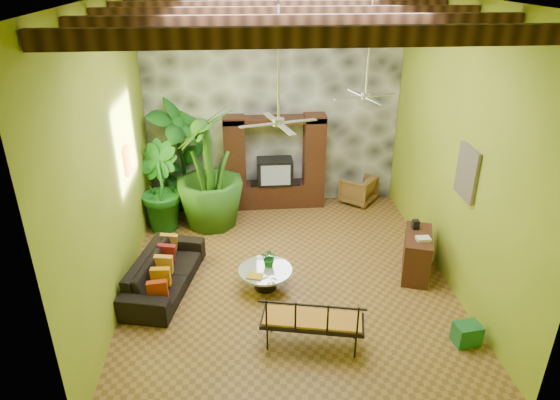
{
  "coord_description": "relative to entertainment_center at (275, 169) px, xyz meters",
  "views": [
    {
      "loc": [
        -0.84,
        -8.05,
        5.49
      ],
      "look_at": [
        -0.13,
        0.2,
        1.54
      ],
      "focal_mm": 32.0,
      "sensor_mm": 36.0,
      "label": 1
    }
  ],
  "objects": [
    {
      "name": "ceiling_fan_front",
      "position": [
        -0.2,
        -3.54,
        2.44
      ],
      "size": [
        1.28,
        1.28,
        1.86
      ],
      "color": "silver",
      "rests_on": "ceiling"
    },
    {
      "name": "wall_art_painting",
      "position": [
        2.96,
        -3.74,
        1.33
      ],
      "size": [
        0.06,
        0.7,
        0.9
      ],
      "primitive_type": "cube",
      "color": "#235181",
      "rests_on": "right_wall"
    },
    {
      "name": "back_wall",
      "position": [
        0.0,
        0.36,
        1.53
      ],
      "size": [
        6.0,
        0.02,
        5.0
      ],
      "primitive_type": "cube",
      "color": "olive",
      "rests_on": "ground"
    },
    {
      "name": "coffee_table",
      "position": [
        -0.45,
        -3.48,
        -0.71
      ],
      "size": [
        0.99,
        0.99,
        0.4
      ],
      "rotation": [
        0.0,
        0.0,
        -0.24
      ],
      "color": "black",
      "rests_on": "ground"
    },
    {
      "name": "tall_plant_c",
      "position": [
        -1.53,
        -0.88,
        0.41
      ],
      "size": [
        1.78,
        1.78,
        2.74
      ],
      "primitive_type": "imported",
      "rotation": [
        0.0,
        0.0,
        4.54
      ],
      "color": "#285B18",
      "rests_on": "ground"
    },
    {
      "name": "right_wall",
      "position": [
        3.0,
        -3.14,
        1.53
      ],
      "size": [
        0.02,
        7.0,
        5.0
      ],
      "primitive_type": "cube",
      "color": "olive",
      "rests_on": "ground"
    },
    {
      "name": "left_wall",
      "position": [
        -3.0,
        -3.14,
        1.53
      ],
      "size": [
        0.02,
        7.0,
        5.0
      ],
      "primitive_type": "cube",
      "color": "olive",
      "rests_on": "ground"
    },
    {
      "name": "wicker_armchair",
      "position": [
        2.09,
        -0.0,
        -0.62
      ],
      "size": [
        1.06,
        1.06,
        0.7
      ],
      "primitive_type": "imported",
      "rotation": [
        0.0,
        0.0,
        4.01
      ],
      "color": "brown",
      "rests_on": "ground"
    },
    {
      "name": "wall_art_mask",
      "position": [
        -2.96,
        -2.14,
        1.13
      ],
      "size": [
        0.06,
        0.32,
        0.55
      ],
      "primitive_type": "cube",
      "color": "#C29516",
      "rests_on": "left_wall"
    },
    {
      "name": "centerpiece_plant",
      "position": [
        -0.36,
        -3.37,
        -0.39
      ],
      "size": [
        0.37,
        0.34,
        0.35
      ],
      "primitive_type": "imported",
      "rotation": [
        0.0,
        0.0,
        -0.27
      ],
      "color": "#1B6923",
      "rests_on": "coffee_table"
    },
    {
      "name": "ground",
      "position": [
        0.0,
        -3.14,
        -0.97
      ],
      "size": [
        7.0,
        7.0,
        0.0
      ],
      "primitive_type": "plane",
      "color": "brown",
      "rests_on": "ground"
    },
    {
      "name": "green_bin",
      "position": [
        2.65,
        -5.25,
        -0.79
      ],
      "size": [
        0.43,
        0.34,
        0.35
      ],
      "primitive_type": "cube",
      "rotation": [
        0.0,
        0.0,
        0.11
      ],
      "color": "#207A32",
      "rests_on": "ground"
    },
    {
      "name": "ceiling_fan_back",
      "position": [
        1.6,
        -1.94,
        2.44
      ],
      "size": [
        1.28,
        1.28,
        1.86
      ],
      "color": "silver",
      "rests_on": "ceiling"
    },
    {
      "name": "sofa",
      "position": [
        -2.3,
        -3.31,
        -0.63
      ],
      "size": [
        1.39,
        2.43,
        0.67
      ],
      "primitive_type": "imported",
      "rotation": [
        0.0,
        0.0,
        1.34
      ],
      "color": "black",
      "rests_on": "ground"
    },
    {
      "name": "yellow_tray",
      "position": [
        -0.65,
        -3.71,
        -0.55
      ],
      "size": [
        0.32,
        0.27,
        0.03
      ],
      "primitive_type": "cube",
      "rotation": [
        0.0,
        0.0,
        -0.27
      ],
      "color": "yellow",
      "rests_on": "coffee_table"
    },
    {
      "name": "iron_bench",
      "position": [
        0.2,
        -5.15,
        -0.43
      ],
      "size": [
        1.67,
        0.91,
        0.57
      ],
      "rotation": [
        0.0,
        0.0,
        -0.22
      ],
      "color": "black",
      "rests_on": "ground"
    },
    {
      "name": "ceiling_beams",
      "position": [
        0.0,
        -3.14,
        3.81
      ],
      "size": [
        5.95,
        5.36,
        0.22
      ],
      "color": "#3E2113",
      "rests_on": "ceiling"
    },
    {
      "name": "entertainment_center",
      "position": [
        0.0,
        0.0,
        0.0
      ],
      "size": [
        2.4,
        0.55,
        2.3
      ],
      "color": "black",
      "rests_on": "ground"
    },
    {
      "name": "tall_plant_a",
      "position": [
        -2.21,
        -0.0,
        0.44
      ],
      "size": [
        1.78,
        1.72,
        2.82
      ],
      "primitive_type": "imported",
      "rotation": [
        0.0,
        0.0,
        0.69
      ],
      "color": "#175818",
      "rests_on": "ground"
    },
    {
      "name": "tall_plant_b",
      "position": [
        -2.65,
        -0.91,
        0.03
      ],
      "size": [
        1.31,
        1.39,
        1.99
      ],
      "primitive_type": "imported",
      "rotation": [
        0.0,
        0.0,
        2.1
      ],
      "color": "#19611C",
      "rests_on": "ground"
    },
    {
      "name": "stone_accent_wall",
      "position": [
        0.0,
        0.3,
        1.53
      ],
      "size": [
        5.98,
        0.1,
        4.98
      ],
      "primitive_type": "cube",
      "color": "#35373C",
      "rests_on": "ground"
    },
    {
      "name": "side_console",
      "position": [
        2.48,
        -3.27,
        -0.54
      ],
      "size": [
        0.81,
        1.17,
        0.86
      ],
      "primitive_type": "cube",
      "rotation": [
        0.0,
        0.0,
        -0.33
      ],
      "color": "#3D2513",
      "rests_on": "ground"
    }
  ]
}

